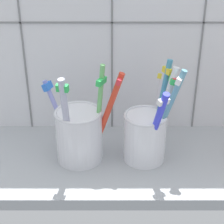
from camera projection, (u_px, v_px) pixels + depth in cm
name	position (u px, v px, depth cm)	size (l,w,h in cm)	color
counter_slab	(112.00, 162.00, 65.68)	(64.00, 22.00, 2.00)	#9EA3A8
tile_wall_back	(112.00, 23.00, 66.27)	(64.00, 2.20, 45.00)	white
toothbrush_cup_left	(80.00, 132.00, 62.97)	(13.60, 8.82, 17.42)	silver
toothbrush_cup_right	(147.00, 131.00, 63.07)	(9.55, 11.81, 17.28)	white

